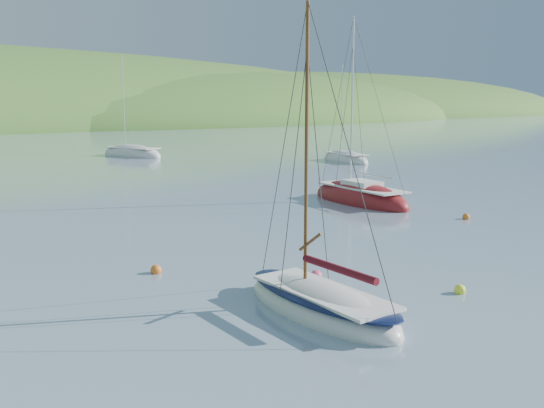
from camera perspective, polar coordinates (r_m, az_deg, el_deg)
ground at (r=23.40m, az=16.35°, el=-7.46°), size 700.00×700.00×0.00m
daysailer_white at (r=19.86m, az=4.63°, el=-9.48°), size 2.89×6.96×10.49m
sloop_red at (r=41.10m, az=8.28°, el=0.49°), size 4.27×9.30×13.27m
distant_sloop_b at (r=76.58m, az=-13.04°, el=4.56°), size 5.78×9.98×13.45m
distant_sloop_d at (r=68.49m, az=6.91°, el=4.14°), size 4.81×8.62×11.66m
mooring_buoys at (r=25.95m, az=7.12°, el=-5.17°), size 19.73×9.46×0.48m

